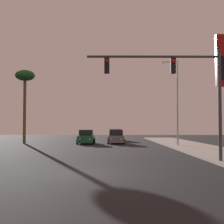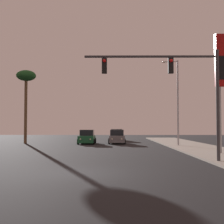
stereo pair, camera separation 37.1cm
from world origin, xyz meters
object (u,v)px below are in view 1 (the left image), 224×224
(palm_tree_mid, at_px, (25,80))
(street_lamp, at_px, (176,98))
(car_green, at_px, (86,137))
(traffic_light_mast, at_px, (181,81))
(car_tan, at_px, (115,135))
(car_grey, at_px, (116,137))

(palm_tree_mid, bearing_deg, street_lamp, -17.14)
(street_lamp, relative_size, palm_tree_mid, 1.00)
(car_green, distance_m, palm_tree_mid, 10.46)
(car_green, bearing_deg, street_lamp, 154.93)
(traffic_light_mast, distance_m, street_lamp, 14.98)
(car_tan, height_order, street_lamp, street_lamp)
(street_lamp, bearing_deg, traffic_light_mast, -100.95)
(car_tan, relative_size, palm_tree_mid, 0.48)
(street_lamp, height_order, palm_tree_mid, street_lamp)
(street_lamp, xyz_separation_m, palm_tree_mid, (-17.52, 5.40, 2.73))
(car_tan, distance_m, palm_tree_mid, 15.29)
(car_grey, height_order, street_lamp, street_lamp)
(car_green, bearing_deg, traffic_light_mast, 109.92)
(traffic_light_mast, bearing_deg, street_lamp, 79.05)
(street_lamp, bearing_deg, car_tan, 115.84)
(car_grey, bearing_deg, palm_tree_mid, -1.68)
(car_tan, height_order, palm_tree_mid, palm_tree_mid)
(traffic_light_mast, bearing_deg, car_tan, 97.04)
(car_tan, height_order, traffic_light_mast, traffic_light_mast)
(car_green, relative_size, car_tan, 1.00)
(street_lamp, bearing_deg, car_green, 155.00)
(car_green, distance_m, street_lamp, 11.73)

